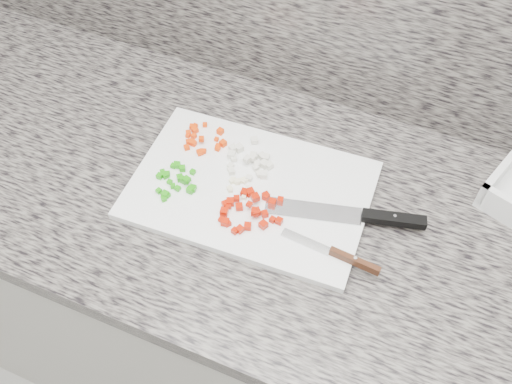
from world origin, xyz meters
TOP-DOWN VIEW (x-y plane):
  - cabinet at (0.00, 1.44)m, footprint 3.92×0.62m
  - countertop at (0.00, 1.44)m, footprint 3.96×0.64m
  - cutting_board at (-0.10, 1.44)m, footprint 0.45×0.31m
  - carrot_pile at (-0.23, 1.51)m, footprint 0.09×0.08m
  - onion_pile at (-0.12, 1.50)m, footprint 0.10×0.11m
  - green_pepper_pile at (-0.23, 1.40)m, footprint 0.08×0.09m
  - red_pepper_pile at (-0.08, 1.39)m, footprint 0.12×0.11m
  - garlic_pile at (-0.12, 1.43)m, footprint 0.05×0.05m
  - chef_knife at (0.12, 1.46)m, footprint 0.28×0.10m
  - paring_knife at (0.10, 1.36)m, footprint 0.18×0.03m

SIDE VIEW (x-z plane):
  - cabinet at x=0.00m, z-range 0.00..0.86m
  - countertop at x=0.00m, z-range 0.86..0.90m
  - cutting_board at x=-0.10m, z-range 0.90..0.91m
  - garlic_pile at x=-0.12m, z-range 0.91..0.92m
  - carrot_pile at x=-0.23m, z-range 0.91..0.93m
  - chef_knife at x=0.12m, z-range 0.91..0.93m
  - green_pepper_pile at x=-0.23m, z-range 0.91..0.93m
  - paring_knife at x=0.10m, z-range 0.91..0.93m
  - onion_pile at x=-0.12m, z-range 0.91..0.93m
  - red_pepper_pile at x=-0.08m, z-range 0.91..0.93m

